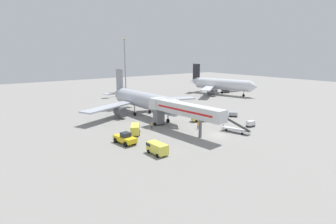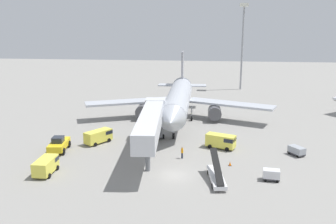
{
  "view_description": "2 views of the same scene",
  "coord_description": "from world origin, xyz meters",
  "px_view_note": "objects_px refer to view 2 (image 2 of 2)",
  "views": [
    {
      "loc": [
        -45.82,
        -41.52,
        18.82
      ],
      "look_at": [
        -0.22,
        18.16,
        2.44
      ],
      "focal_mm": 29.23,
      "sensor_mm": 36.0,
      "label": 1
    },
    {
      "loc": [
        4.48,
        -46.92,
        20.53
      ],
      "look_at": [
        -3.46,
        21.85,
        3.5
      ],
      "focal_mm": 39.71,
      "sensor_mm": 36.0,
      "label": 2
    }
  ],
  "objects_px": {
    "service_van_mid_center": "(46,165)",
    "ground_crew_worker_midground": "(133,137)",
    "baggage_cart_far_center": "(297,150)",
    "airplane_at_gate": "(178,100)",
    "baggage_cart_far_left": "(271,174)",
    "safety_cone_alpha": "(230,163)",
    "service_van_near_left": "(221,141)",
    "ground_crew_worker_foreground": "(182,152)",
    "service_van_outer_right": "(99,136)",
    "belt_loader_truck": "(216,176)",
    "apron_light_mast": "(243,30)",
    "pushback_tug": "(59,144)"
  },
  "relations": [
    {
      "from": "service_van_near_left",
      "to": "ground_crew_worker_foreground",
      "type": "height_order",
      "value": "service_van_near_left"
    },
    {
      "from": "baggage_cart_far_center",
      "to": "ground_crew_worker_midground",
      "type": "relative_size",
      "value": 1.68
    },
    {
      "from": "service_van_outer_right",
      "to": "ground_crew_worker_foreground",
      "type": "relative_size",
      "value": 2.8
    },
    {
      "from": "pushback_tug",
      "to": "ground_crew_worker_foreground",
      "type": "bearing_deg",
      "value": -2.95
    },
    {
      "from": "pushback_tug",
      "to": "safety_cone_alpha",
      "type": "relative_size",
      "value": 8.82
    },
    {
      "from": "service_van_mid_center",
      "to": "baggage_cart_far_center",
      "type": "bearing_deg",
      "value": 17.51
    },
    {
      "from": "airplane_at_gate",
      "to": "belt_loader_truck",
      "type": "height_order",
      "value": "airplane_at_gate"
    },
    {
      "from": "service_van_near_left",
      "to": "service_van_outer_right",
      "type": "bearing_deg",
      "value": 178.82
    },
    {
      "from": "service_van_near_left",
      "to": "baggage_cart_far_center",
      "type": "bearing_deg",
      "value": -9.31
    },
    {
      "from": "baggage_cart_far_left",
      "to": "baggage_cart_far_center",
      "type": "bearing_deg",
      "value": 61.98
    },
    {
      "from": "service_van_near_left",
      "to": "safety_cone_alpha",
      "type": "relative_size",
      "value": 7.76
    },
    {
      "from": "service_van_outer_right",
      "to": "safety_cone_alpha",
      "type": "relative_size",
      "value": 7.83
    },
    {
      "from": "service_van_outer_right",
      "to": "apron_light_mast",
      "type": "relative_size",
      "value": 0.2
    },
    {
      "from": "airplane_at_gate",
      "to": "pushback_tug",
      "type": "bearing_deg",
      "value": -130.31
    },
    {
      "from": "belt_loader_truck",
      "to": "service_van_mid_center",
      "type": "distance_m",
      "value": 23.34
    },
    {
      "from": "service_van_mid_center",
      "to": "ground_crew_worker_midground",
      "type": "relative_size",
      "value": 2.67
    },
    {
      "from": "safety_cone_alpha",
      "to": "apron_light_mast",
      "type": "bearing_deg",
      "value": 84.54
    },
    {
      "from": "ground_crew_worker_midground",
      "to": "apron_light_mast",
      "type": "distance_m",
      "value": 61.01
    },
    {
      "from": "airplane_at_gate",
      "to": "baggage_cart_far_left",
      "type": "height_order",
      "value": "airplane_at_gate"
    },
    {
      "from": "ground_crew_worker_foreground",
      "to": "ground_crew_worker_midground",
      "type": "height_order",
      "value": "ground_crew_worker_foreground"
    },
    {
      "from": "ground_crew_worker_midground",
      "to": "ground_crew_worker_foreground",
      "type": "bearing_deg",
      "value": -37.8
    },
    {
      "from": "baggage_cart_far_left",
      "to": "apron_light_mast",
      "type": "bearing_deg",
      "value": 89.23
    },
    {
      "from": "belt_loader_truck",
      "to": "apron_light_mast",
      "type": "height_order",
      "value": "apron_light_mast"
    },
    {
      "from": "ground_crew_worker_foreground",
      "to": "baggage_cart_far_left",
      "type": "bearing_deg",
      "value": -28.72
    },
    {
      "from": "apron_light_mast",
      "to": "service_van_near_left",
      "type": "bearing_deg",
      "value": -97.29
    },
    {
      "from": "service_van_outer_right",
      "to": "safety_cone_alpha",
      "type": "distance_m",
      "value": 23.43
    },
    {
      "from": "service_van_outer_right",
      "to": "baggage_cart_far_center",
      "type": "distance_m",
      "value": 32.68
    },
    {
      "from": "pushback_tug",
      "to": "service_van_outer_right",
      "type": "relative_size",
      "value": 1.13
    },
    {
      "from": "pushback_tug",
      "to": "baggage_cart_far_center",
      "type": "relative_size",
      "value": 2.01
    },
    {
      "from": "service_van_mid_center",
      "to": "ground_crew_worker_midground",
      "type": "xyz_separation_m",
      "value": [
        9.02,
        15.04,
        -0.3
      ]
    },
    {
      "from": "baggage_cart_far_center",
      "to": "ground_crew_worker_foreground",
      "type": "relative_size",
      "value": 1.57
    },
    {
      "from": "service_van_mid_center",
      "to": "safety_cone_alpha",
      "type": "bearing_deg",
      "value": 12.78
    },
    {
      "from": "service_van_near_left",
      "to": "ground_crew_worker_foreground",
      "type": "distance_m",
      "value": 8.1
    },
    {
      "from": "service_van_near_left",
      "to": "baggage_cart_far_left",
      "type": "distance_m",
      "value": 13.62
    },
    {
      "from": "safety_cone_alpha",
      "to": "service_van_near_left",
      "type": "bearing_deg",
      "value": 98.31
    },
    {
      "from": "ground_crew_worker_midground",
      "to": "apron_light_mast",
      "type": "xyz_separation_m",
      "value": [
        22.43,
        54.17,
        16.85
      ]
    },
    {
      "from": "belt_loader_truck",
      "to": "ground_crew_worker_midground",
      "type": "distance_m",
      "value": 20.69
    },
    {
      "from": "ground_crew_worker_foreground",
      "to": "safety_cone_alpha",
      "type": "height_order",
      "value": "ground_crew_worker_foreground"
    },
    {
      "from": "ground_crew_worker_foreground",
      "to": "apron_light_mast",
      "type": "bearing_deg",
      "value": 77.81
    },
    {
      "from": "airplane_at_gate",
      "to": "ground_crew_worker_foreground",
      "type": "xyz_separation_m",
      "value": [
        2.53,
        -21.74,
        -3.58
      ]
    },
    {
      "from": "service_van_outer_right",
      "to": "baggage_cart_far_center",
      "type": "relative_size",
      "value": 1.78
    },
    {
      "from": "pushback_tug",
      "to": "apron_light_mast",
      "type": "height_order",
      "value": "apron_light_mast"
    },
    {
      "from": "belt_loader_truck",
      "to": "service_van_near_left",
      "type": "relative_size",
      "value": 1.43
    },
    {
      "from": "baggage_cart_far_center",
      "to": "service_van_near_left",
      "type": "bearing_deg",
      "value": 170.69
    },
    {
      "from": "baggage_cart_far_center",
      "to": "safety_cone_alpha",
      "type": "relative_size",
      "value": 4.39
    },
    {
      "from": "service_van_outer_right",
      "to": "safety_cone_alpha",
      "type": "bearing_deg",
      "value": -19.8
    },
    {
      "from": "belt_loader_truck",
      "to": "baggage_cart_far_center",
      "type": "bearing_deg",
      "value": 41.7
    },
    {
      "from": "airplane_at_gate",
      "to": "baggage_cart_far_center",
      "type": "distance_m",
      "value": 27.58
    },
    {
      "from": "service_van_mid_center",
      "to": "baggage_cart_far_center",
      "type": "distance_m",
      "value": 37.7
    },
    {
      "from": "pushback_tug",
      "to": "safety_cone_alpha",
      "type": "distance_m",
      "value": 27.47
    }
  ]
}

